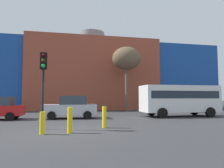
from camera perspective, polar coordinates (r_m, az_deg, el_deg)
ground_plane at (r=10.56m, az=-12.50°, el=-12.77°), size 200.00×200.00×0.00m
building_backdrop at (r=32.65m, az=-5.67°, el=2.08°), size 38.26×10.81×12.15m
parked_car_2 at (r=16.87m, az=-11.49°, el=-6.36°), size 4.18×2.05×1.81m
white_bus at (r=19.14m, az=18.34°, el=-3.79°), size 6.80×2.62×2.72m
traffic_light_island at (r=11.38m, az=-18.69°, el=3.04°), size 0.37×0.37×4.06m
bare_tree_0 at (r=25.55m, az=4.08°, el=6.98°), size 3.55×3.55×7.98m
bollard_yellow_0 at (r=9.86m, az=-11.70°, el=-9.92°), size 0.24×0.24×1.19m
bollard_yellow_1 at (r=11.35m, az=-2.17°, el=-9.24°), size 0.24×0.24×1.18m
bollard_yellow_2 at (r=9.88m, az=-18.93°, el=-10.30°), size 0.24×0.24×1.01m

